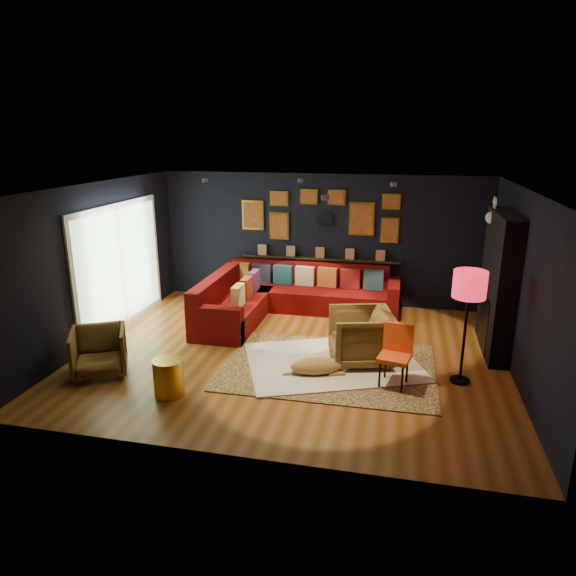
% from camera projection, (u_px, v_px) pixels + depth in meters
% --- Properties ---
extents(floor, '(6.50, 6.50, 0.00)m').
position_uv_depth(floor, '(292.00, 354.00, 8.10)').
color(floor, '#9A592A').
rests_on(floor, ground).
extents(room_walls, '(6.50, 6.50, 6.50)m').
position_uv_depth(room_walls, '(292.00, 256.00, 7.64)').
color(room_walls, black).
rests_on(room_walls, ground).
extents(sectional, '(3.41, 2.69, 0.86)m').
position_uv_depth(sectional, '(280.00, 298.00, 9.82)').
color(sectional, '#670A08').
rests_on(sectional, ground).
extents(ledge, '(3.20, 0.12, 0.04)m').
position_uv_depth(ledge, '(320.00, 259.00, 10.34)').
color(ledge, black).
rests_on(ledge, room_walls).
extents(gallery_wall, '(3.15, 0.04, 1.02)m').
position_uv_depth(gallery_wall, '(320.00, 215.00, 10.12)').
color(gallery_wall, gold).
rests_on(gallery_wall, room_walls).
extents(sunburst_mirror, '(0.47, 0.16, 0.47)m').
position_uv_depth(sunburst_mirror, '(326.00, 220.00, 10.13)').
color(sunburst_mirror, silver).
rests_on(sunburst_mirror, room_walls).
extents(fireplace, '(0.31, 1.60, 2.20)m').
position_uv_depth(fireplace, '(498.00, 288.00, 8.00)').
color(fireplace, black).
rests_on(fireplace, ground).
extents(deer_head, '(0.50, 0.28, 0.45)m').
position_uv_depth(deer_head, '(503.00, 218.00, 8.16)').
color(deer_head, white).
rests_on(deer_head, fireplace).
extents(sliding_door, '(0.06, 2.80, 2.20)m').
position_uv_depth(sliding_door, '(121.00, 266.00, 9.01)').
color(sliding_door, white).
rests_on(sliding_door, ground).
extents(ceiling_spots, '(3.30, 2.50, 0.06)m').
position_uv_depth(ceiling_spots, '(303.00, 185.00, 8.11)').
color(ceiling_spots, black).
rests_on(ceiling_spots, room_walls).
extents(shag_rug, '(3.01, 2.64, 0.03)m').
position_uv_depth(shag_rug, '(332.00, 362.00, 7.76)').
color(shag_rug, white).
rests_on(shag_rug, ground).
extents(leopard_rug, '(3.11, 2.24, 0.02)m').
position_uv_depth(leopard_rug, '(329.00, 367.00, 7.63)').
color(leopard_rug, tan).
rests_on(leopard_rug, ground).
extents(coffee_table, '(0.89, 0.76, 0.38)m').
position_uv_depth(coffee_table, '(356.00, 339.00, 7.78)').
color(coffee_table, brown).
rests_on(coffee_table, shag_rug).
extents(pouf, '(0.47, 0.47, 0.31)m').
position_uv_depth(pouf, '(241.00, 307.00, 9.72)').
color(pouf, maroon).
rests_on(pouf, shag_rug).
extents(armchair_left, '(0.97, 0.95, 0.75)m').
position_uv_depth(armchair_left, '(99.00, 350.00, 7.33)').
color(armchair_left, '#A87C32').
rests_on(armchair_left, ground).
extents(armchair_right, '(1.03, 1.07, 0.91)m').
position_uv_depth(armchair_right, '(361.00, 334.00, 7.68)').
color(armchair_right, '#A87C32').
rests_on(armchair_right, ground).
extents(gold_stool, '(0.40, 0.40, 0.50)m').
position_uv_depth(gold_stool, '(169.00, 377.00, 6.77)').
color(gold_stool, gold).
rests_on(gold_stool, ground).
extents(orange_chair, '(0.48, 0.48, 0.87)m').
position_uv_depth(orange_chair, '(396.00, 350.00, 6.98)').
color(orange_chair, black).
rests_on(orange_chair, ground).
extents(floor_lamp, '(0.44, 0.44, 1.61)m').
position_uv_depth(floor_lamp, '(469.00, 290.00, 6.81)').
color(floor_lamp, black).
rests_on(floor_lamp, ground).
extents(dog, '(1.14, 0.81, 0.33)m').
position_uv_depth(dog, '(317.00, 363.00, 7.35)').
color(dog, '#A67146').
rests_on(dog, leopard_rug).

